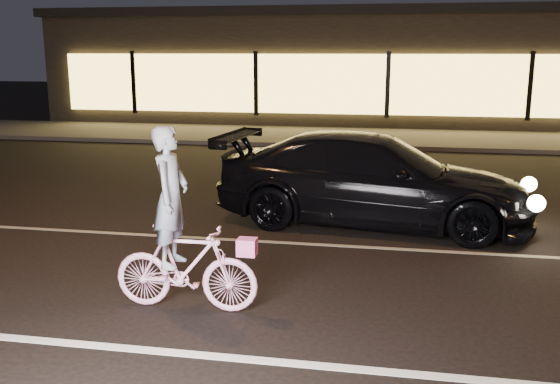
# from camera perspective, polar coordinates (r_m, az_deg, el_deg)

# --- Properties ---
(ground) EXTENTS (90.00, 90.00, 0.00)m
(ground) POSITION_cam_1_polar(r_m,az_deg,el_deg) (7.06, 7.38, -9.99)
(ground) COLOR black
(ground) RESTS_ON ground
(lane_stripe_near) EXTENTS (60.00, 0.12, 0.01)m
(lane_stripe_near) POSITION_cam_1_polar(r_m,az_deg,el_deg) (5.70, 6.49, -15.75)
(lane_stripe_near) COLOR silver
(lane_stripe_near) RESTS_ON ground
(lane_stripe_far) EXTENTS (60.00, 0.10, 0.01)m
(lane_stripe_far) POSITION_cam_1_polar(r_m,az_deg,el_deg) (8.93, 8.12, -5.03)
(lane_stripe_far) COLOR gray
(lane_stripe_far) RESTS_ON ground
(sidewalk) EXTENTS (30.00, 4.00, 0.12)m
(sidewalk) POSITION_cam_1_polar(r_m,az_deg,el_deg) (19.69, 9.57, 4.88)
(sidewalk) COLOR #383533
(sidewalk) RESTS_ON ground
(storefront) EXTENTS (25.40, 8.42, 4.20)m
(storefront) POSITION_cam_1_polar(r_m,az_deg,el_deg) (25.48, 10.02, 11.35)
(storefront) COLOR black
(storefront) RESTS_ON ground
(cyclist) EXTENTS (1.57, 0.54, 1.98)m
(cyclist) POSITION_cam_1_polar(r_m,az_deg,el_deg) (6.69, -8.99, -4.93)
(cyclist) COLOR #F451A6
(cyclist) RESTS_ON ground
(sedan) EXTENTS (5.15, 2.57, 1.44)m
(sedan) POSITION_cam_1_polar(r_m,az_deg,el_deg) (10.01, 8.50, 1.13)
(sedan) COLOR black
(sedan) RESTS_ON ground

